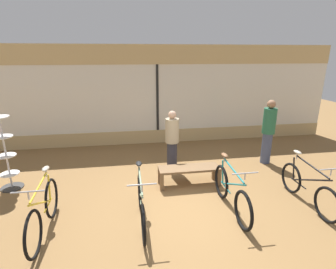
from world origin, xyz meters
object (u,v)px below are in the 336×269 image
display_bench (189,170)px  customer_by_window (268,131)px  bicycle_far_left (43,212)px  customer_near_rack (172,140)px  bicycle_right (231,193)px  accessory_rack (7,158)px  bicycle_left (141,203)px  bicycle_far_right (307,188)px

display_bench → customer_by_window: 2.64m
bicycle_far_left → customer_near_rack: (2.55, 2.11, 0.43)m
customer_by_window → bicycle_right: bearing=-131.9°
accessory_rack → display_bench: (4.00, -0.48, -0.36)m
bicycle_far_left → accessory_rack: 2.16m
bicycle_right → accessory_rack: size_ratio=1.01×
customer_by_window → bicycle_left: bearing=-148.8°
customer_by_window → bicycle_far_left: bearing=-157.0°
accessory_rack → customer_near_rack: bearing=5.3°
customer_by_window → display_bench: bearing=-158.9°
bicycle_far_left → bicycle_left: bearing=1.4°
display_bench → bicycle_right: bearing=-64.7°
bicycle_far_left → bicycle_left: 1.63m
bicycle_far_left → display_bench: 3.08m
bicycle_left → customer_by_window: size_ratio=0.97×
customer_near_rack → customer_by_window: bearing=2.1°
accessory_rack → display_bench: size_ratio=1.25×
bicycle_far_left → bicycle_left: (1.63, 0.04, -0.03)m
bicycle_far_right → bicycle_right: bearing=178.5°
bicycle_far_left → customer_by_window: 5.68m
bicycle_far_left → display_bench: size_ratio=1.25×
bicycle_far_right → customer_by_window: size_ratio=0.99×
bicycle_far_right → customer_near_rack: bearing=139.6°
bicycle_left → display_bench: bearing=46.6°
bicycle_right → display_bench: (-0.54, 1.15, -0.02)m
bicycle_right → customer_by_window: (1.86, 2.08, 0.55)m
accessory_rack → bicycle_left: bearing=-31.4°
accessory_rack → customer_by_window: bearing=4.0°
bicycle_left → customer_near_rack: size_ratio=1.07×
bicycle_far_right → display_bench: size_ratio=1.24×
bicycle_right → accessory_rack: 4.84m
bicycle_left → customer_near_rack: 2.31m
bicycle_right → bicycle_far_right: size_ratio=1.02×
bicycle_far_left → display_bench: (2.80, 1.28, -0.04)m
bicycle_far_left → bicycle_right: bicycle_far_left is taller
bicycle_far_left → customer_near_rack: 3.33m
bicycle_left → bicycle_far_right: bearing=0.9°
bicycle_left → accessory_rack: bearing=148.6°
accessory_rack → display_bench: bearing=-6.9°
bicycle_right → bicycle_far_right: (1.57, -0.04, -0.01)m
customer_near_rack → bicycle_right: bearing=-68.1°
customer_by_window → customer_near_rack: bearing=-177.9°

